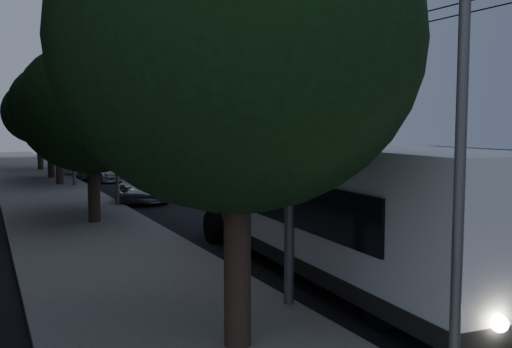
{
  "coord_description": "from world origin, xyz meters",
  "views": [
    {
      "loc": [
        -10.62,
        -15.24,
        3.73
      ],
      "look_at": [
        -1.27,
        4.21,
        1.84
      ],
      "focal_mm": 40.0,
      "sensor_mm": 36.0,
      "label": 1
    }
  ],
  "objects_px": {
    "car_white_c": "(83,168)",
    "car_white_d": "(86,160)",
    "car_white_a": "(141,182)",
    "trolleybus": "(323,203)",
    "streetlamp_far": "(79,78)",
    "pickup_silver": "(145,186)",
    "car_white_b": "(102,171)"
  },
  "relations": [
    {
      "from": "car_white_c",
      "to": "car_white_d",
      "type": "bearing_deg",
      "value": 55.58
    },
    {
      "from": "car_white_a",
      "to": "car_white_d",
      "type": "relative_size",
      "value": 1.04
    },
    {
      "from": "trolleybus",
      "to": "streetlamp_far",
      "type": "xyz_separation_m",
      "value": [
        -2.48,
        22.6,
        4.71
      ]
    },
    {
      "from": "pickup_silver",
      "to": "car_white_b",
      "type": "xyz_separation_m",
      "value": [
        -0.04,
        10.68,
        -0.06
      ]
    },
    {
      "from": "pickup_silver",
      "to": "car_white_d",
      "type": "bearing_deg",
      "value": 107.21
    },
    {
      "from": "car_white_a",
      "to": "car_white_b",
      "type": "relative_size",
      "value": 0.94
    },
    {
      "from": "pickup_silver",
      "to": "car_white_d",
      "type": "height_order",
      "value": "pickup_silver"
    },
    {
      "from": "car_white_b",
      "to": "car_white_c",
      "type": "bearing_deg",
      "value": 85.57
    },
    {
      "from": "trolleybus",
      "to": "pickup_silver",
      "type": "bearing_deg",
      "value": 95.69
    },
    {
      "from": "trolleybus",
      "to": "car_white_c",
      "type": "height_order",
      "value": "trolleybus"
    },
    {
      "from": "streetlamp_far",
      "to": "car_white_d",
      "type": "bearing_deg",
      "value": 79.86
    },
    {
      "from": "car_white_b",
      "to": "car_white_d",
      "type": "relative_size",
      "value": 1.1
    },
    {
      "from": "car_white_a",
      "to": "car_white_c",
      "type": "xyz_separation_m",
      "value": [
        -1.07,
        12.12,
        -0.07
      ]
    },
    {
      "from": "car_white_b",
      "to": "car_white_d",
      "type": "xyz_separation_m",
      "value": [
        0.87,
        11.73,
        0.04
      ]
    },
    {
      "from": "car_white_a",
      "to": "car_white_b",
      "type": "height_order",
      "value": "car_white_a"
    },
    {
      "from": "pickup_silver",
      "to": "car_white_b",
      "type": "distance_m",
      "value": 10.68
    },
    {
      "from": "car_white_a",
      "to": "streetlamp_far",
      "type": "distance_m",
      "value": 8.22
    },
    {
      "from": "pickup_silver",
      "to": "car_white_b",
      "type": "relative_size",
      "value": 1.15
    },
    {
      "from": "car_white_b",
      "to": "car_white_c",
      "type": "distance_m",
      "value": 3.46
    },
    {
      "from": "car_white_c",
      "to": "trolleybus",
      "type": "bearing_deg",
      "value": -110.83
    },
    {
      "from": "trolleybus",
      "to": "car_white_c",
      "type": "xyz_separation_m",
      "value": [
        -1.4,
        29.21,
        -1.08
      ]
    },
    {
      "from": "pickup_silver",
      "to": "car_white_d",
      "type": "relative_size",
      "value": 1.26
    },
    {
      "from": "car_white_a",
      "to": "trolleybus",
      "type": "bearing_deg",
      "value": -72.96
    },
    {
      "from": "car_white_b",
      "to": "streetlamp_far",
      "type": "relative_size",
      "value": 0.42
    },
    {
      "from": "car_white_d",
      "to": "pickup_silver",
      "type": "bearing_deg",
      "value": -77.98
    },
    {
      "from": "trolleybus",
      "to": "car_white_a",
      "type": "bearing_deg",
      "value": 94.42
    },
    {
      "from": "trolleybus",
      "to": "streetlamp_far",
      "type": "distance_m",
      "value": 23.22
    },
    {
      "from": "trolleybus",
      "to": "pickup_silver",
      "type": "distance_m",
      "value": 15.19
    },
    {
      "from": "car_white_c",
      "to": "car_white_d",
      "type": "relative_size",
      "value": 0.96
    },
    {
      "from": "car_white_a",
      "to": "car_white_c",
      "type": "height_order",
      "value": "car_white_a"
    },
    {
      "from": "car_white_d",
      "to": "streetlamp_far",
      "type": "distance_m",
      "value": 16.24
    },
    {
      "from": "trolleybus",
      "to": "car_white_c",
      "type": "bearing_deg",
      "value": 96.05
    }
  ]
}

